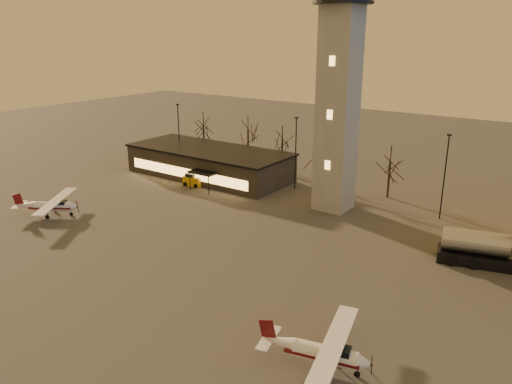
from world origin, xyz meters
TOP-DOWN VIEW (x-y plane):
  - ground at (0.00, 0.00)m, footprint 220.00×220.00m
  - control_tower at (0.00, 30.00)m, footprint 6.80×6.80m
  - terminal at (-21.99, 31.98)m, footprint 25.40×12.20m
  - light_poles at (0.50, 31.00)m, footprint 58.50×12.25m
  - tree_row at (-13.70, 39.16)m, footprint 37.20×9.20m
  - cessna_front at (14.07, 1.57)m, footprint 8.13×10.16m
  - cessna_rear at (-26.04, 8.14)m, footprint 8.31×9.17m
  - fuel_truck at (19.26, 23.99)m, footprint 9.33×4.67m
  - service_cart at (-20.76, 26.99)m, footprint 2.94×2.02m

SIDE VIEW (x-z plane):
  - ground at x=0.00m, z-range 0.00..0.00m
  - service_cart at x=-20.76m, z-range -0.21..1.57m
  - cessna_front at x=14.07m, z-range -0.44..2.36m
  - cessna_rear at x=-26.04m, z-range -0.44..2.37m
  - fuel_truck at x=19.26m, z-range -0.35..2.98m
  - terminal at x=-21.99m, z-range 0.01..4.31m
  - light_poles at x=0.50m, z-range 0.34..10.48m
  - tree_row at x=-13.70m, z-range 1.54..10.34m
  - control_tower at x=0.00m, z-range 0.03..32.63m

